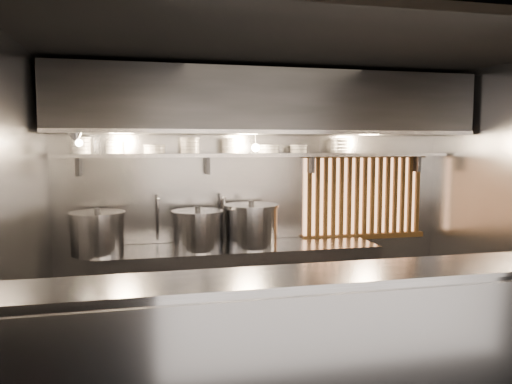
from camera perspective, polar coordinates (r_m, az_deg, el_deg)
name	(u,v)px	position (r m, az deg, el deg)	size (l,w,h in m)	color
floor	(298,370)	(4.72, 4.77, -19.58)	(4.50, 4.50, 0.00)	black
ceiling	(300,48)	(4.35, 5.07, 16.10)	(4.50, 4.50, 0.00)	black
wall_back	(258,196)	(5.75, 0.25, -0.50)	(4.50, 4.50, 0.00)	gray
wall_left	(16,223)	(4.20, -25.69, -3.20)	(3.00, 3.00, 0.00)	gray
serving_counter	(341,351)	(3.67, 9.72, -17.53)	(4.50, 0.56, 1.13)	gray
cooking_bench	(239,287)	(5.51, -1.92, -10.83)	(3.00, 0.70, 0.90)	gray
bowl_shelf	(262,155)	(5.55, 0.69, 4.25)	(4.40, 0.34, 0.04)	gray
exhaust_hood	(267,104)	(5.35, 1.28, 10.04)	(4.40, 0.81, 0.65)	#2D2D30
wood_screen	(364,196)	(6.14, 12.23, -0.44)	(1.56, 0.09, 1.04)	#FFAF72
faucet_left	(157,209)	(5.47, -11.21, -1.88)	(0.04, 0.30, 0.50)	silver
faucet_right	(222,207)	(5.54, -3.95, -1.70)	(0.04, 0.30, 0.50)	silver
heat_lamp	(76,137)	(4.94, -19.88, 5.97)	(0.25, 0.35, 0.20)	gray
pendant_bulb	(256,148)	(5.41, -0.03, 5.09)	(0.09, 0.09, 0.19)	#2D2D30
stock_pot_left	(98,233)	(5.26, -17.63, -4.46)	(0.62, 0.62, 0.46)	gray
stock_pot_mid	(251,225)	(5.37, -0.54, -3.83)	(0.77, 0.77, 0.50)	gray
stock_pot_right	(198,230)	(5.25, -6.65, -4.32)	(0.71, 0.71, 0.45)	gray
bowl_stack_0	(81,146)	(5.41, -19.37, 5.03)	(0.20, 0.20, 0.17)	white
bowl_stack_1	(115,147)	(5.39, -15.84, 4.93)	(0.20, 0.20, 0.13)	white
bowl_stack_2	(155,149)	(5.38, -11.52, 4.82)	(0.24, 0.24, 0.09)	white
bowl_stack_3	(190,146)	(5.41, -7.56, 5.29)	(0.22, 0.22, 0.17)	white
bowl_stack_4	(230,146)	(5.47, -2.94, 5.33)	(0.21, 0.21, 0.17)	white
bowl_stack_5	(269,149)	(5.56, 1.44, 4.94)	(0.24, 0.24, 0.09)	white
bowl_stack_6	(298,149)	(5.66, 4.87, 4.93)	(0.20, 0.20, 0.09)	white
bowl_stack_7	(341,146)	(5.84, 9.65, 5.26)	(0.24, 0.24, 0.17)	white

